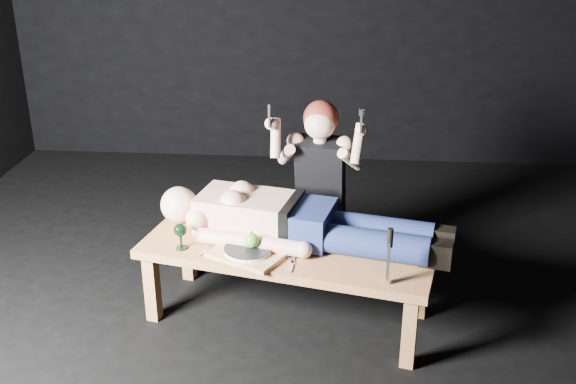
% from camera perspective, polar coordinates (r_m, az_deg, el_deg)
% --- Properties ---
extents(ground, '(5.00, 5.00, 0.00)m').
position_cam_1_polar(ground, '(4.04, -1.41, -9.50)').
color(ground, black).
rests_on(ground, ground).
extents(table, '(1.67, 0.92, 0.45)m').
position_cam_1_polar(table, '(3.83, -0.06, -7.54)').
color(table, '#A87044').
rests_on(table, ground).
extents(lying_man, '(1.70, 0.84, 0.27)m').
position_cam_1_polar(lying_man, '(3.73, 1.15, -2.10)').
color(lying_man, '#E1B096').
rests_on(lying_man, table).
extents(kneeling_woman, '(0.70, 0.77, 1.16)m').
position_cam_1_polar(kneeling_woman, '(4.18, 2.84, 0.67)').
color(kneeling_woman, black).
rests_on(kneeling_woman, ground).
extents(serving_tray, '(0.46, 0.42, 0.02)m').
position_cam_1_polar(serving_tray, '(3.63, -3.35, -5.12)').
color(serving_tray, tan).
rests_on(serving_tray, table).
extents(plate, '(0.34, 0.34, 0.02)m').
position_cam_1_polar(plate, '(3.62, -3.35, -4.82)').
color(plate, white).
rests_on(plate, serving_tray).
extents(apple, '(0.08, 0.08, 0.08)m').
position_cam_1_polar(apple, '(3.60, -3.04, -4.06)').
color(apple, green).
rests_on(apple, plate).
extents(goblet, '(0.09, 0.09, 0.15)m').
position_cam_1_polar(goblet, '(3.70, -8.94, -3.67)').
color(goblet, black).
rests_on(goblet, table).
extents(fork_flat, '(0.08, 0.16, 0.01)m').
position_cam_1_polar(fork_flat, '(3.70, -6.75, -4.78)').
color(fork_flat, '#B2B2B7').
rests_on(fork_flat, table).
extents(knife_flat, '(0.02, 0.17, 0.01)m').
position_cam_1_polar(knife_flat, '(3.53, 0.34, -6.06)').
color(knife_flat, '#B2B2B7').
rests_on(knife_flat, table).
extents(spoon_flat, '(0.10, 0.15, 0.01)m').
position_cam_1_polar(spoon_flat, '(3.60, -0.06, -5.48)').
color(spoon_flat, '#B2B2B7').
rests_on(spoon_flat, table).
extents(carving_knife, '(0.05, 0.05, 0.30)m').
position_cam_1_polar(carving_knife, '(3.34, 8.41, -5.33)').
color(carving_knife, '#B2B2B7').
rests_on(carving_knife, table).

